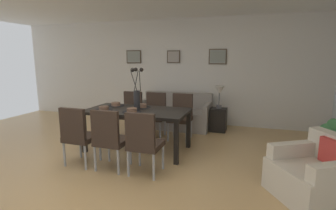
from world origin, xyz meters
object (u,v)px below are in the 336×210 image
object	(u,v)px
bowl_near_left	(104,108)
potted_plant	(329,136)
dining_chair_near_right	(131,111)
table_lamp	(219,92)
framed_picture_center	(174,57)
dining_table	(137,114)
framed_picture_right	(218,57)
dining_chair_mid_right	(181,114)
bowl_near_right	(116,104)
side_table	(218,120)
dining_chair_far_right	(155,112)
bowl_far_right	(142,105)
bowl_far_left	(132,110)
dining_chair_mid_left	(144,140)
sofa	(175,115)
framed_picture_left	(134,57)
armchair	(316,175)
dining_chair_far_left	(110,137)
centerpiece_vase	(137,94)
dining_chair_near_left	(78,133)

from	to	relation	value
bowl_near_left	potted_plant	world-z (taller)	bowl_near_left
dining_chair_near_right	table_lamp	bearing A→B (deg)	24.65
dining_chair_near_right	framed_picture_center	xyz separation A→B (m)	(0.55, 1.36, 1.16)
dining_table	framed_picture_right	world-z (taller)	framed_picture_right
dining_chair_mid_right	bowl_near_left	bearing A→B (deg)	-135.10
dining_chair_mid_right	table_lamp	bearing A→B (deg)	49.60
bowl_near_right	side_table	xyz separation A→B (m)	(1.77, 1.47, -0.52)
dining_chair_far_right	bowl_far_right	size ratio (longest dim) A/B	5.41
dining_chair_far_right	framed_picture_right	distance (m)	2.09
bowl_far_left	framed_picture_right	bearing A→B (deg)	65.57
dining_table	bowl_far_right	distance (m)	0.24
dining_chair_mid_left	sofa	distance (m)	2.67
sofa	bowl_far_right	bearing A→B (deg)	-96.79
bowl_near_left	side_table	size ratio (longest dim) A/B	0.33
bowl_near_right	sofa	xyz separation A→B (m)	(0.72, 1.53, -0.50)
sofa	potted_plant	size ratio (longest dim) A/B	2.54
dining_chair_mid_left	dining_chair_mid_right	xyz separation A→B (m)	(0.05, 1.79, 0.00)
dining_chair_mid_right	sofa	bearing A→B (deg)	114.36
framed_picture_left	bowl_near_left	bearing A→B (deg)	-76.95
bowl_far_left	armchair	bearing A→B (deg)	-13.14
dining_chair_near_right	side_table	distance (m)	1.98
framed_picture_left	potted_plant	bearing A→B (deg)	-20.00
bowl_near_left	bowl_near_right	distance (m)	0.42
dining_chair_mid_right	dining_chair_far_right	bearing A→B (deg)	-177.99
bowl_far_left	armchair	xyz separation A→B (m)	(2.67, -0.62, -0.49)
dining_chair_far_left	bowl_near_left	distance (m)	0.90
dining_chair_mid_left	framed_picture_right	xyz separation A→B (m)	(0.59, 3.12, 1.16)
bowl_far_left	bowl_far_right	distance (m)	0.42
centerpiece_vase	dining_chair_far_right	bearing A→B (deg)	90.20
dining_chair_near_right	centerpiece_vase	xyz separation A→B (m)	(0.55, -0.86, 0.51)
sofa	framed_picture_left	size ratio (longest dim) A/B	4.08
bowl_far_left	dining_chair_mid_left	bearing A→B (deg)	-53.52
dining_chair_far_right	framed_picture_left	distance (m)	2.09
centerpiece_vase	bowl_far_right	distance (m)	0.32
bowl_far_right	bowl_near_right	bearing A→B (deg)	180.00
dining_chair_near_left	bowl_near_left	distance (m)	0.74
dining_table	centerpiece_vase	size ratio (longest dim) A/B	2.45
bowl_far_right	framed_picture_center	size ratio (longest dim) A/B	0.50
dining_chair_near_left	bowl_far_right	xyz separation A→B (m)	(0.57, 1.10, 0.27)
potted_plant	sofa	bearing A→B (deg)	160.24
dining_chair_far_left	centerpiece_vase	world-z (taller)	centerpiece_vase
dining_chair_near_right	framed_picture_left	world-z (taller)	framed_picture_left
dining_chair_far_left	dining_chair_far_right	bearing A→B (deg)	89.21
side_table	dining_chair_near_left	bearing A→B (deg)	-124.98
potted_plant	centerpiece_vase	bearing A→B (deg)	-168.19
sofa	bowl_far_left	bearing A→B (deg)	-95.35
dining_chair_near_left	dining_chair_mid_right	distance (m)	2.12
framed_picture_center	potted_plant	distance (m)	3.76
dining_chair_near_left	bowl_near_right	world-z (taller)	dining_chair_near_left
bowl_near_left	armchair	world-z (taller)	bowl_near_left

